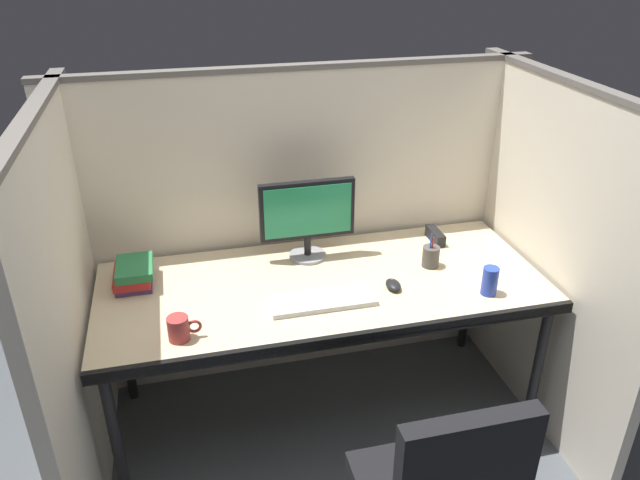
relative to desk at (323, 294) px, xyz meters
name	(u,v)px	position (x,y,z in m)	size (l,w,h in m)	color
ground_plane	(339,460)	(0.00, -0.29, -0.69)	(8.00, 8.00, 0.00)	#4C5156
cubicle_partition_rear	(301,228)	(0.00, 0.46, 0.10)	(2.21, 0.06, 1.57)	beige
cubicle_partition_left	(73,317)	(-0.99, -0.09, 0.10)	(0.06, 1.41, 1.57)	beige
cubicle_partition_right	(545,257)	(0.99, -0.09, 0.10)	(0.06, 1.41, 1.57)	beige
desk	(323,294)	(0.00, 0.00, 0.00)	(1.90, 0.80, 0.74)	beige
monitor_center	(307,215)	(-0.01, 0.25, 0.27)	(0.43, 0.17, 0.37)	gray
keyboard_main	(322,301)	(-0.04, -0.14, 0.06)	(0.43, 0.15, 0.02)	silver
computer_mouse	(393,285)	(0.28, -0.10, 0.07)	(0.06, 0.10, 0.04)	black
book_stack	(134,274)	(-0.78, 0.19, 0.10)	(0.16, 0.22, 0.10)	#4C3366
coffee_mug	(179,328)	(-0.61, -0.25, 0.10)	(0.13, 0.08, 0.09)	#993333
soda_can	(490,281)	(0.65, -0.24, 0.11)	(0.07, 0.07, 0.12)	#263FB2
pen_cup	(431,256)	(0.50, 0.04, 0.10)	(0.08, 0.08, 0.17)	#4C4742
red_stapler	(435,236)	(0.62, 0.26, 0.08)	(0.04, 0.15, 0.06)	black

